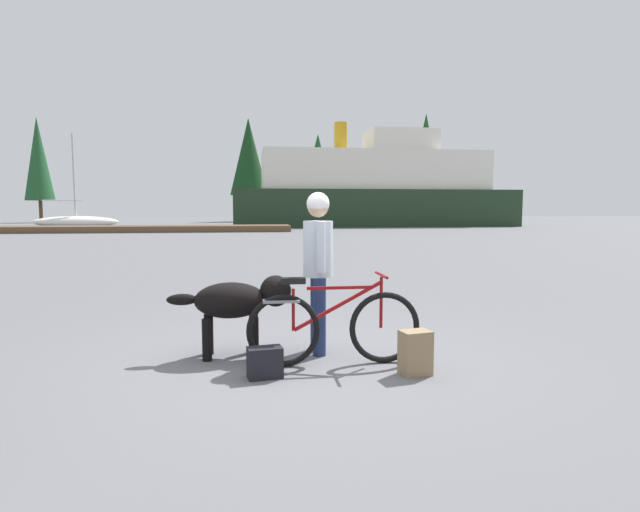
{
  "coord_description": "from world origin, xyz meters",
  "views": [
    {
      "loc": [
        -0.5,
        -5.14,
        1.59
      ],
      "look_at": [
        0.34,
        0.94,
        1.0
      ],
      "focal_mm": 28.95,
      "sensor_mm": 36.0,
      "label": 1
    }
  ],
  "objects_px": {
    "person_cyclist": "(318,257)",
    "sailboat_moored": "(76,221)",
    "handbag_pannier": "(265,363)",
    "ferry_boat": "(374,190)",
    "dog": "(238,302)",
    "backpack": "(415,353)",
    "bicycle": "(333,326)"
  },
  "relations": [
    {
      "from": "person_cyclist",
      "to": "sailboat_moored",
      "type": "relative_size",
      "value": 0.24
    },
    {
      "from": "dog",
      "to": "ferry_boat",
      "type": "height_order",
      "value": "ferry_boat"
    },
    {
      "from": "person_cyclist",
      "to": "handbag_pannier",
      "type": "relative_size",
      "value": 5.46
    },
    {
      "from": "person_cyclist",
      "to": "dog",
      "type": "distance_m",
      "value": 0.97
    },
    {
      "from": "person_cyclist",
      "to": "dog",
      "type": "xyz_separation_m",
      "value": [
        -0.85,
        -0.02,
        -0.47
      ]
    },
    {
      "from": "handbag_pannier",
      "to": "ferry_boat",
      "type": "xyz_separation_m",
      "value": [
        10.45,
        38.26,
        2.87
      ]
    },
    {
      "from": "dog",
      "to": "handbag_pannier",
      "type": "xyz_separation_m",
      "value": [
        0.25,
        -0.74,
        -0.44
      ]
    },
    {
      "from": "backpack",
      "to": "bicycle",
      "type": "bearing_deg",
      "value": 150.85
    },
    {
      "from": "bicycle",
      "to": "sailboat_moored",
      "type": "distance_m",
      "value": 39.79
    },
    {
      "from": "bicycle",
      "to": "sailboat_moored",
      "type": "height_order",
      "value": "sailboat_moored"
    },
    {
      "from": "ferry_boat",
      "to": "dog",
      "type": "bearing_deg",
      "value": -105.91
    },
    {
      "from": "backpack",
      "to": "ferry_boat",
      "type": "distance_m",
      "value": 39.51
    },
    {
      "from": "dog",
      "to": "handbag_pannier",
      "type": "relative_size",
      "value": 4.07
    },
    {
      "from": "backpack",
      "to": "handbag_pannier",
      "type": "distance_m",
      "value": 1.42
    },
    {
      "from": "dog",
      "to": "backpack",
      "type": "bearing_deg",
      "value": -26.85
    },
    {
      "from": "handbag_pannier",
      "to": "ferry_boat",
      "type": "distance_m",
      "value": 39.77
    },
    {
      "from": "bicycle",
      "to": "ferry_boat",
      "type": "bearing_deg",
      "value": 75.6
    },
    {
      "from": "dog",
      "to": "ferry_boat",
      "type": "xyz_separation_m",
      "value": [
        10.7,
        37.52,
        2.43
      ]
    },
    {
      "from": "dog",
      "to": "sailboat_moored",
      "type": "distance_m",
      "value": 39.05
    },
    {
      "from": "backpack",
      "to": "dog",
      "type": "bearing_deg",
      "value": 153.15
    },
    {
      "from": "dog",
      "to": "ferry_boat",
      "type": "relative_size",
      "value": 0.06
    },
    {
      "from": "bicycle",
      "to": "backpack",
      "type": "bearing_deg",
      "value": -29.15
    },
    {
      "from": "dog",
      "to": "backpack",
      "type": "distance_m",
      "value": 1.91
    },
    {
      "from": "person_cyclist",
      "to": "dog",
      "type": "height_order",
      "value": "person_cyclist"
    },
    {
      "from": "bicycle",
      "to": "person_cyclist",
      "type": "height_order",
      "value": "person_cyclist"
    },
    {
      "from": "handbag_pannier",
      "to": "sailboat_moored",
      "type": "bearing_deg",
      "value": 109.68
    },
    {
      "from": "person_cyclist",
      "to": "handbag_pannier",
      "type": "distance_m",
      "value": 1.33
    },
    {
      "from": "person_cyclist",
      "to": "bicycle",
      "type": "bearing_deg",
      "value": -78.45
    },
    {
      "from": "bicycle",
      "to": "sailboat_moored",
      "type": "xyz_separation_m",
      "value": [
        -14.11,
        37.21,
        0.1
      ]
    },
    {
      "from": "backpack",
      "to": "ferry_boat",
      "type": "bearing_deg",
      "value": 76.76
    },
    {
      "from": "sailboat_moored",
      "to": "dog",
      "type": "bearing_deg",
      "value": -70.3
    },
    {
      "from": "person_cyclist",
      "to": "sailboat_moored",
      "type": "xyz_separation_m",
      "value": [
        -14.02,
        36.75,
        -0.56
      ]
    }
  ]
}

